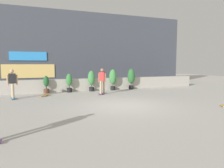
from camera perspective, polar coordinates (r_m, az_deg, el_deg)
name	(u,v)px	position (r m, az deg, el deg)	size (l,w,h in m)	color
ground_plane	(123,105)	(9.98, 3.04, -5.95)	(48.00, 48.00, 0.00)	#B2AFA8
planter_wall	(91,84)	(15.54, -5.83, -0.11)	(18.00, 0.40, 0.90)	#B2ADA3
building_backdrop	(79,50)	(19.40, -8.98, 9.27)	(20.00, 2.08, 6.50)	#424751
potted_plant_0	(46,84)	(14.59, -17.73, -0.05)	(0.36, 0.36, 1.19)	brown
potted_plant_1	(69,82)	(14.73, -11.75, 0.57)	(0.42, 0.42, 1.31)	black
potted_plant_2	(91,79)	(15.05, -5.70, 1.32)	(0.51, 0.51, 1.50)	black
potted_plant_3	(113,78)	(15.56, 0.24, 1.69)	(0.55, 0.55, 1.58)	black
potted_plant_4	(131,77)	(16.16, 5.34, 1.89)	(0.57, 0.57, 1.62)	black
skater_far_left	(102,80)	(13.37, -2.73, 1.09)	(0.74, 0.67, 1.70)	#72338C
skater_mid_plaza	(12,83)	(12.89, -25.85, 0.35)	(0.55, 0.82, 1.70)	#266699
skateboard_near_camera	(45,95)	(13.34, -18.08, -3.00)	(0.67, 0.74, 0.08)	#BF8C26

